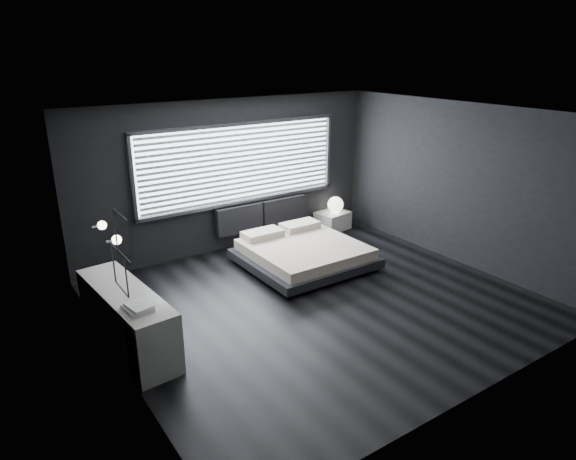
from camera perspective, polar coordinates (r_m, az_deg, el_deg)
room at (r=7.36m, az=3.71°, el=1.81°), size 6.04×6.00×2.80m
window at (r=9.59m, az=-5.23°, el=7.32°), size 4.14×0.09×1.52m
headboard at (r=10.01m, az=-2.93°, el=1.73°), size 1.96×0.16×0.52m
sconce_near at (r=6.11m, az=-18.53°, el=-1.04°), size 0.18×0.11×0.11m
sconce_far at (r=6.66m, az=-19.99°, el=0.49°), size 0.18×0.11×0.11m
wall_art_upper at (r=5.45m, az=-17.95°, el=-0.64°), size 0.01×0.48×0.48m
wall_art_lower at (r=5.85m, az=-18.19°, el=-4.25°), size 0.01×0.48×0.48m
bed at (r=9.03m, az=1.67°, el=-2.49°), size 2.03×1.94×0.53m
nightstand at (r=10.89m, az=4.96°, el=1.07°), size 0.71×0.62×0.37m
orb_lamp at (r=10.80m, az=5.29°, el=2.84°), size 0.33×0.33×0.33m
dresser at (r=6.92m, az=-17.40°, el=-9.38°), size 0.72×2.02×0.79m
book_stack at (r=6.21m, az=-16.33°, el=-8.24°), size 0.31×0.39×0.07m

